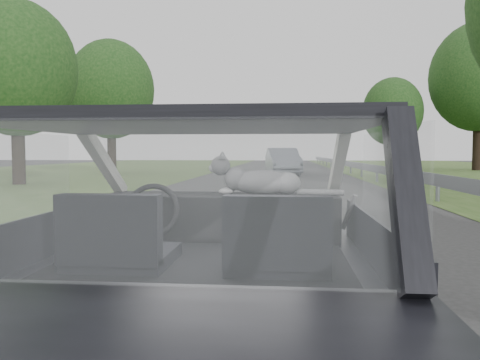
% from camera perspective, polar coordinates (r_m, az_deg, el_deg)
% --- Properties ---
extents(subject_car, '(1.80, 4.00, 1.45)m').
position_cam_1_polar(subject_car, '(2.64, -4.19, -8.95)').
color(subject_car, black).
rests_on(subject_car, ground).
extents(dashboard, '(1.58, 0.45, 0.30)m').
position_cam_1_polar(dashboard, '(3.23, -2.35, -4.42)').
color(dashboard, black).
rests_on(dashboard, subject_car).
extents(driver_seat, '(0.50, 0.72, 0.42)m').
position_cam_1_polar(driver_seat, '(2.43, -14.75, -6.38)').
color(driver_seat, black).
rests_on(driver_seat, subject_car).
extents(passenger_seat, '(0.50, 0.72, 0.42)m').
position_cam_1_polar(passenger_seat, '(2.29, 4.56, -6.91)').
color(passenger_seat, black).
rests_on(passenger_seat, subject_car).
extents(steering_wheel, '(0.36, 0.36, 0.04)m').
position_cam_1_polar(steering_wheel, '(3.01, -10.69, -3.69)').
color(steering_wheel, black).
rests_on(steering_wheel, dashboard).
extents(cat, '(0.66, 0.21, 0.29)m').
position_cam_1_polar(cat, '(3.20, 2.88, -0.07)').
color(cat, gray).
rests_on(cat, dashboard).
extents(guardrail, '(0.05, 90.00, 0.32)m').
position_cam_1_polar(guardrail, '(13.14, 22.51, 0.07)').
color(guardrail, gray).
rests_on(guardrail, ground).
extents(other_car, '(2.42, 4.85, 1.53)m').
position_cam_1_polar(other_car, '(26.73, 5.22, 2.29)').
color(other_car, '#949BAA').
rests_on(other_car, ground).
extents(highway_sign, '(0.27, 0.94, 2.36)m').
position_cam_1_polar(highway_sign, '(25.62, 17.70, 3.02)').
color(highway_sign, '#1A7137').
rests_on(highway_sign, ground).
extents(tree_2, '(5.07, 5.07, 6.41)m').
position_cam_1_polar(tree_2, '(35.36, 18.06, 6.37)').
color(tree_2, '#123412').
rests_on(tree_2, ground).
extents(tree_3, '(7.10, 7.10, 10.08)m').
position_cam_1_polar(tree_3, '(37.22, 27.04, 8.84)').
color(tree_3, '#123412').
rests_on(tree_3, ground).
extents(tree_5, '(6.15, 6.15, 7.04)m').
position_cam_1_polar(tree_5, '(20.62, -25.55, 9.30)').
color(tree_5, '#123412').
rests_on(tree_5, ground).
extents(tree_6, '(6.32, 6.32, 7.63)m').
position_cam_1_polar(tree_6, '(28.79, -15.44, 8.33)').
color(tree_6, '#123412').
rests_on(tree_6, ground).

